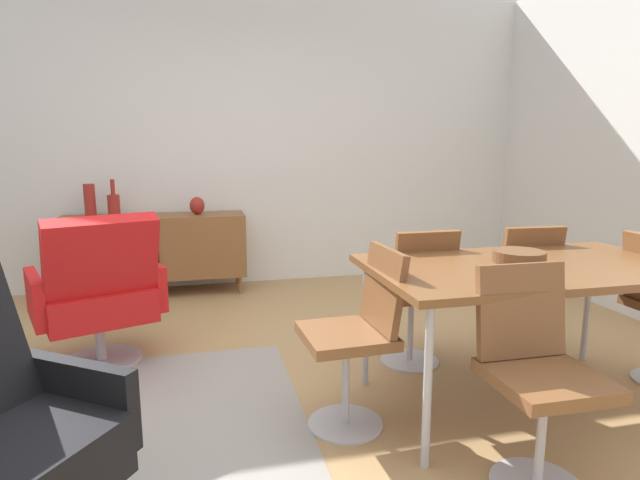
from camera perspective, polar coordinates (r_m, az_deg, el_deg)
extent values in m
plane|color=tan|center=(2.78, -9.43, -18.06)|extent=(8.32, 8.32, 0.00)
cube|color=silver|center=(5.05, -12.20, 10.96)|extent=(6.80, 0.12, 2.80)
cube|color=brown|center=(4.84, -17.91, -0.68)|extent=(1.60, 0.44, 0.56)
cube|color=black|center=(4.66, -21.78, -1.33)|extent=(0.70, 0.01, 0.48)
cylinder|color=brown|center=(4.87, -26.56, -5.56)|extent=(0.03, 0.03, 0.16)
cylinder|color=brown|center=(4.76, -8.86, -4.95)|extent=(0.03, 0.03, 0.16)
cylinder|color=brown|center=(5.19, -25.75, -4.57)|extent=(0.03, 0.03, 0.16)
cylinder|color=brown|center=(5.08, -9.19, -3.97)|extent=(0.03, 0.03, 0.16)
cylinder|color=maroon|center=(4.85, -24.23, 4.00)|extent=(0.09, 0.09, 0.29)
ellipsoid|color=maroon|center=(4.78, -13.51, 3.74)|extent=(0.13, 0.13, 0.16)
cylinder|color=maroon|center=(4.83, -21.95, 3.55)|extent=(0.10, 0.10, 0.19)
cylinder|color=maroon|center=(4.81, -22.08, 5.48)|extent=(0.04, 0.04, 0.14)
cube|color=brown|center=(2.76, 22.24, -2.87)|extent=(1.60, 0.90, 0.04)
cylinder|color=#B7B7BC|center=(2.21, 11.88, -15.74)|extent=(0.04, 0.04, 0.70)
cylinder|color=#B7B7BC|center=(2.87, 5.12, -9.32)|extent=(0.04, 0.04, 0.70)
cylinder|color=#B7B7BC|center=(3.59, 27.60, -6.49)|extent=(0.04, 0.04, 0.70)
cylinder|color=brown|center=(2.78, 21.25, -1.73)|extent=(0.26, 0.26, 0.06)
cube|color=brown|center=(2.17, 23.82, -14.02)|extent=(0.41, 0.41, 0.05)
cube|color=brown|center=(2.24, 21.47, -7.30)|extent=(0.38, 0.09, 0.38)
cylinder|color=#B7B7BC|center=(2.28, 23.37, -19.51)|extent=(0.04, 0.04, 0.42)
cube|color=brown|center=(2.43, 2.93, -10.58)|extent=(0.42, 0.42, 0.05)
cube|color=brown|center=(2.42, 7.02, -5.33)|extent=(0.10, 0.38, 0.38)
cylinder|color=#B7B7BC|center=(2.52, 2.88, -15.64)|extent=(0.04, 0.04, 0.42)
cylinder|color=#B7B7BC|center=(2.62, 2.84, -19.71)|extent=(0.36, 0.36, 0.01)
cube|color=brown|center=(3.18, 10.16, -5.68)|extent=(0.40, 0.40, 0.05)
cube|color=brown|center=(2.97, 11.70, -2.58)|extent=(0.38, 0.09, 0.38)
cylinder|color=#B7B7BC|center=(3.25, 10.03, -9.71)|extent=(0.04, 0.04, 0.42)
cylinder|color=#B7B7BC|center=(3.33, 9.92, -13.06)|extent=(0.36, 0.36, 0.01)
cube|color=brown|center=(3.52, 20.70, -4.66)|extent=(0.43, 0.43, 0.05)
cube|color=brown|center=(3.32, 22.50, -1.81)|extent=(0.39, 0.11, 0.38)
cylinder|color=#B7B7BC|center=(3.58, 20.46, -8.34)|extent=(0.04, 0.04, 0.42)
cylinder|color=#B7B7BC|center=(3.65, 20.26, -11.42)|extent=(0.36, 0.36, 0.01)
cube|color=red|center=(3.44, -23.53, -6.38)|extent=(0.76, 0.73, 0.20)
cube|color=red|center=(3.14, -23.11, -2.05)|extent=(0.66, 0.46, 0.51)
cube|color=red|center=(3.49, -18.29, -4.46)|extent=(0.23, 0.49, 0.28)
cube|color=red|center=(3.38, -29.14, -5.70)|extent=(0.23, 0.49, 0.28)
cylinder|color=#B7B7BC|center=(3.51, -23.25, -10.14)|extent=(0.06, 0.06, 0.28)
cylinder|color=#B7B7BC|center=(3.56, -23.10, -12.14)|extent=(0.48, 0.48, 0.02)
cube|color=black|center=(2.02, -25.53, -15.69)|extent=(0.45, 0.34, 0.28)
cube|color=gray|center=(2.79, -26.15, -18.86)|extent=(2.20, 1.70, 0.01)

